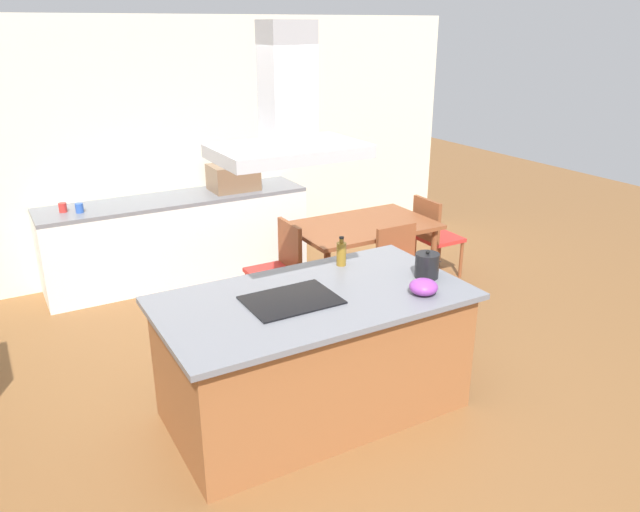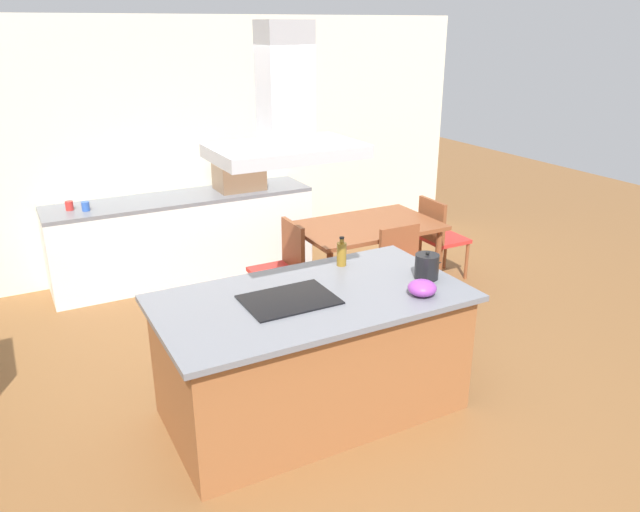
% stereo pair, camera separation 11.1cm
% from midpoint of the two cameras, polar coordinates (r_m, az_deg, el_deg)
% --- Properties ---
extents(ground, '(16.00, 16.00, 0.00)m').
position_cam_midpoint_polar(ground, '(5.75, -7.10, -6.36)').
color(ground, brown).
extents(wall_back, '(7.20, 0.10, 2.70)m').
position_cam_midpoint_polar(wall_back, '(6.91, -13.01, 9.78)').
color(wall_back, silver).
rests_on(wall_back, ground).
extents(kitchen_island, '(2.10, 1.14, 0.90)m').
position_cam_midpoint_polar(kitchen_island, '(4.33, 0.02, -9.09)').
color(kitchen_island, '#995B33').
rests_on(kitchen_island, ground).
extents(cooktop, '(0.60, 0.44, 0.01)m').
position_cam_midpoint_polar(cooktop, '(4.05, -2.10, -4.08)').
color(cooktop, black).
rests_on(cooktop, kitchen_island).
extents(tea_kettle, '(0.22, 0.17, 0.21)m').
position_cam_midpoint_polar(tea_kettle, '(4.44, 10.61, -0.95)').
color(tea_kettle, black).
rests_on(tea_kettle, kitchen_island).
extents(olive_oil_bottle, '(0.07, 0.07, 0.23)m').
position_cam_midpoint_polar(olive_oil_bottle, '(4.60, 2.71, 0.23)').
color(olive_oil_bottle, olive).
rests_on(olive_oil_bottle, kitchen_island).
extents(mixing_bowl, '(0.19, 0.19, 0.11)m').
position_cam_midpoint_polar(mixing_bowl, '(4.17, 10.22, -2.94)').
color(mixing_bowl, purple).
rests_on(mixing_bowl, kitchen_island).
extents(back_counter, '(2.78, 0.62, 0.90)m').
position_cam_midpoint_polar(back_counter, '(6.77, -12.00, 1.75)').
color(back_counter, white).
rests_on(back_counter, ground).
extents(countertop_microwave, '(0.50, 0.38, 0.28)m').
position_cam_midpoint_polar(countertop_microwave, '(6.81, -7.06, 7.33)').
color(countertop_microwave, brown).
rests_on(countertop_microwave, back_counter).
extents(coffee_mug_red, '(0.08, 0.08, 0.09)m').
position_cam_midpoint_polar(coffee_mug_red, '(6.46, -21.81, 4.36)').
color(coffee_mug_red, red).
rests_on(coffee_mug_red, back_counter).
extents(coffee_mug_blue, '(0.08, 0.08, 0.09)m').
position_cam_midpoint_polar(coffee_mug_blue, '(6.38, -20.49, 4.35)').
color(coffee_mug_blue, '#2D56B2').
rests_on(coffee_mug_blue, back_counter).
extents(dining_table, '(1.40, 0.90, 0.75)m').
position_cam_midpoint_polar(dining_table, '(6.12, 4.85, 2.22)').
color(dining_table, brown).
rests_on(dining_table, ground).
extents(chair_at_left_end, '(0.42, 0.42, 0.89)m').
position_cam_midpoint_polar(chair_at_left_end, '(5.75, -2.89, -0.65)').
color(chair_at_left_end, red).
rests_on(chair_at_left_end, ground).
extents(chair_facing_island, '(0.42, 0.42, 0.89)m').
position_cam_midpoint_polar(chair_facing_island, '(5.66, 8.44, -1.22)').
color(chair_facing_island, red).
rests_on(chair_facing_island, ground).
extents(chair_at_right_end, '(0.42, 0.42, 0.89)m').
position_cam_midpoint_polar(chair_at_right_end, '(6.69, 11.43, 2.07)').
color(chair_at_right_end, red).
rests_on(chair_at_right_end, ground).
extents(range_hood, '(0.90, 0.55, 0.78)m').
position_cam_midpoint_polar(range_hood, '(3.71, -2.35, 12.93)').
color(range_hood, '#ADADB2').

